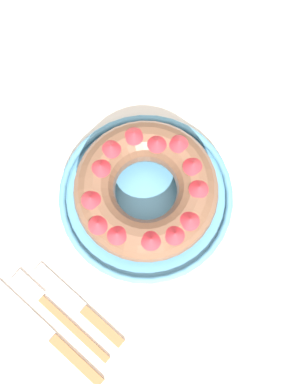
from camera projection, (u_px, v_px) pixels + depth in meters
The scene contains 8 objects.
ground_plane at pixel (150, 263), 1.67m from camera, with size 8.00×8.00×0.00m, color gray.
dining_table at pixel (154, 215), 1.00m from camera, with size 1.56×1.27×0.76m.
serving_dish at pixel (144, 199), 0.93m from camera, with size 0.30×0.30×0.02m.
bundt_cake at pixel (144, 192), 0.88m from camera, with size 0.24×0.24×0.08m.
fork at pixel (54, 310), 0.89m from camera, with size 0.02×0.21×0.01m.
serving_knife at pixel (54, 339), 0.87m from camera, with size 0.02×0.24×0.01m.
cake_knife at pixel (85, 310), 0.89m from camera, with size 0.02×0.19×0.01m.
napkin at pixel (215, 79), 1.00m from camera, with size 0.17×0.12×0.00m, color white.
Camera 1 is at (-0.18, -0.13, 1.67)m, focal length 50.00 mm.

